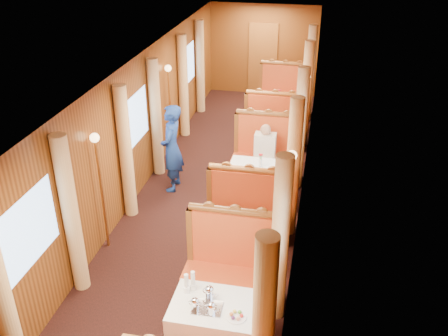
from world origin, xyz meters
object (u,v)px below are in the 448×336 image
(banquette_far_aft, at_px, (283,98))
(rose_vase_mid, at_px, (261,157))
(passenger, at_px, (265,148))
(banquette_mid_aft, at_px, (266,158))
(teapot_left, at_px, (195,305))
(table_mid, at_px, (258,185))
(banquette_mid_fwd, at_px, (249,213))
(rose_vase_far, at_px, (279,92))
(teapot_right, at_px, (211,310))
(table_near, at_px, (216,329))
(fruit_plate, at_px, (236,316))
(steward, at_px, (172,148))
(tea_tray, at_px, (207,308))
(banquette_near_aft, at_px, (232,271))
(table_far, at_px, (279,114))
(teapot_back, at_px, (209,294))
(banquette_far_fwd, at_px, (274,129))

(banquette_far_aft, bearing_deg, rose_vase_mid, -89.71)
(passenger, bearing_deg, banquette_mid_aft, 90.00)
(teapot_left, bearing_deg, table_mid, 94.49)
(teapot_left, bearing_deg, banquette_mid_fwd, 93.15)
(rose_vase_far, height_order, passenger, passenger)
(teapot_right, bearing_deg, passenger, 108.77)
(table_near, relative_size, teapot_right, 6.53)
(table_near, height_order, rose_vase_mid, rose_vase_mid)
(fruit_plate, bearing_deg, steward, 116.41)
(banquette_mid_aft, xyz_separation_m, steward, (-1.66, -0.79, 0.42))
(table_mid, xyz_separation_m, teapot_left, (-0.22, -3.62, 0.44))
(banquette_mid_aft, height_order, tea_tray, banquette_mid_aft)
(banquette_near_aft, xyz_separation_m, teapot_left, (-0.22, -1.13, 0.39))
(fruit_plate, bearing_deg, banquette_far_aft, 91.85)
(banquette_mid_aft, distance_m, fruit_plate, 4.68)
(passenger, bearing_deg, banquette_mid_fwd, -90.00)
(teapot_left, bearing_deg, rose_vase_mid, 94.13)
(banquette_mid_fwd, bearing_deg, table_far, 90.00)
(banquette_mid_fwd, height_order, table_far, banquette_mid_fwd)
(teapot_back, relative_size, fruit_plate, 0.74)
(table_mid, relative_size, rose_vase_mid, 2.92)
(banquette_near_aft, relative_size, steward, 0.80)
(tea_tray, distance_m, teapot_right, 0.12)
(banquette_far_fwd, xyz_separation_m, rose_vase_far, (-0.02, 0.99, 0.50))
(teapot_left, xyz_separation_m, teapot_back, (0.12, 0.20, 0.01))
(table_far, distance_m, rose_vase_far, 0.55)
(tea_tray, distance_m, teapot_left, 0.15)
(teapot_right, bearing_deg, rose_vase_far, 108.98)
(table_far, height_order, teapot_right, teapot_right)
(banquette_far_fwd, relative_size, teapot_back, 7.75)
(banquette_near_aft, distance_m, tea_tray, 1.15)
(table_near, xyz_separation_m, banquette_far_aft, (0.00, 8.01, 0.05))
(banquette_far_aft, xyz_separation_m, rose_vase_mid, (0.02, -4.51, 0.50))
(banquette_mid_fwd, height_order, rose_vase_far, banquette_mid_fwd)
(table_far, relative_size, banquette_far_aft, 0.78)
(banquette_far_aft, bearing_deg, teapot_right, -90.14)
(teapot_right, distance_m, rose_vase_mid, 3.66)
(teapot_left, height_order, steward, steward)
(fruit_plate, distance_m, rose_vase_mid, 3.66)
(banquette_far_aft, height_order, teapot_left, banquette_far_aft)
(teapot_right, xyz_separation_m, rose_vase_mid, (0.04, 3.66, 0.11))
(banquette_mid_fwd, height_order, passenger, banquette_mid_fwd)
(table_near, distance_m, table_far, 7.00)
(banquette_far_aft, distance_m, rose_vase_mid, 4.54)
(teapot_right, bearing_deg, fruit_plate, 21.22)
(table_far, relative_size, banquette_far_fwd, 0.78)
(banquette_mid_aft, height_order, banquette_far_fwd, same)
(banquette_far_aft, bearing_deg, banquette_near_aft, -90.00)
(banquette_far_aft, xyz_separation_m, teapot_back, (-0.10, -7.93, 0.40))
(table_far, height_order, passenger, passenger)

